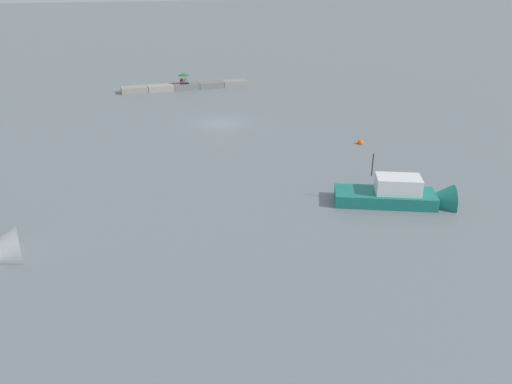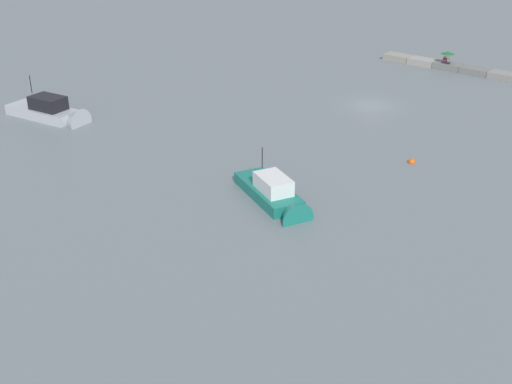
{
  "view_description": "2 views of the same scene",
  "coord_description": "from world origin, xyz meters",
  "px_view_note": "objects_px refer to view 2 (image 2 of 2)",
  "views": [
    {
      "loc": [
        12.09,
        45.65,
        12.88
      ],
      "look_at": [
        3.05,
        19.02,
        0.99
      ],
      "focal_mm": 36.09,
      "sensor_mm": 36.0,
      "label": 1
    },
    {
      "loc": [
        -27.55,
        49.78,
        18.34
      ],
      "look_at": [
        -7.68,
        25.94,
        3.18
      ],
      "focal_mm": 44.12,
      "sensor_mm": 36.0,
      "label": 2
    }
  ],
  "objects_px": {
    "person_seated_grey_left": "(449,61)",
    "motorboat_grey_mid": "(54,114)",
    "mooring_buoy_mid": "(412,162)",
    "person_seated_maroon_right": "(445,60)",
    "umbrella_open_green": "(448,53)",
    "motorboat_teal_far": "(276,198)"
  },
  "relations": [
    {
      "from": "person_seated_grey_left",
      "to": "motorboat_grey_mid",
      "type": "relative_size",
      "value": 0.09
    },
    {
      "from": "person_seated_grey_left",
      "to": "mooring_buoy_mid",
      "type": "height_order",
      "value": "person_seated_grey_left"
    },
    {
      "from": "person_seated_maroon_right",
      "to": "mooring_buoy_mid",
      "type": "distance_m",
      "value": 28.1
    },
    {
      "from": "person_seated_grey_left",
      "to": "umbrella_open_green",
      "type": "distance_m",
      "value": 0.92
    },
    {
      "from": "person_seated_maroon_right",
      "to": "motorboat_teal_far",
      "type": "relative_size",
      "value": 0.1
    },
    {
      "from": "umbrella_open_green",
      "to": "motorboat_teal_far",
      "type": "relative_size",
      "value": 0.2
    },
    {
      "from": "person_seated_grey_left",
      "to": "motorboat_grey_mid",
      "type": "height_order",
      "value": "motorboat_grey_mid"
    },
    {
      "from": "person_seated_grey_left",
      "to": "person_seated_maroon_right",
      "type": "distance_m",
      "value": 0.56
    },
    {
      "from": "person_seated_maroon_right",
      "to": "umbrella_open_green",
      "type": "xyz_separation_m",
      "value": [
        -0.27,
        -0.02,
        0.87
      ]
    },
    {
      "from": "motorboat_teal_far",
      "to": "mooring_buoy_mid",
      "type": "height_order",
      "value": "motorboat_teal_far"
    },
    {
      "from": "person_seated_grey_left",
      "to": "mooring_buoy_mid",
      "type": "relative_size",
      "value": 1.4
    },
    {
      "from": "umbrella_open_green",
      "to": "mooring_buoy_mid",
      "type": "bearing_deg",
      "value": 109.63
    },
    {
      "from": "umbrella_open_green",
      "to": "motorboat_teal_far",
      "type": "xyz_separation_m",
      "value": [
        -5.85,
        37.97,
        -1.4
      ]
    },
    {
      "from": "motorboat_grey_mid",
      "to": "mooring_buoy_mid",
      "type": "height_order",
      "value": "motorboat_grey_mid"
    },
    {
      "from": "motorboat_grey_mid",
      "to": "mooring_buoy_mid",
      "type": "bearing_deg",
      "value": 102.45
    },
    {
      "from": "person_seated_grey_left",
      "to": "motorboat_teal_far",
      "type": "distance_m",
      "value": 38.31
    },
    {
      "from": "mooring_buoy_mid",
      "to": "person_seated_maroon_right",
      "type": "bearing_deg",
      "value": -69.85
    },
    {
      "from": "umbrella_open_green",
      "to": "motorboat_teal_far",
      "type": "height_order",
      "value": "motorboat_teal_far"
    },
    {
      "from": "person_seated_grey_left",
      "to": "person_seated_maroon_right",
      "type": "height_order",
      "value": "same"
    },
    {
      "from": "motorboat_grey_mid",
      "to": "mooring_buoy_mid",
      "type": "relative_size",
      "value": 15.98
    },
    {
      "from": "person_seated_maroon_right",
      "to": "mooring_buoy_mid",
      "type": "xyz_separation_m",
      "value": [
        -9.68,
        26.37,
        -0.85
      ]
    },
    {
      "from": "person_seated_grey_left",
      "to": "person_seated_maroon_right",
      "type": "xyz_separation_m",
      "value": [
        0.56,
        -0.05,
        0.0
      ]
    }
  ]
}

